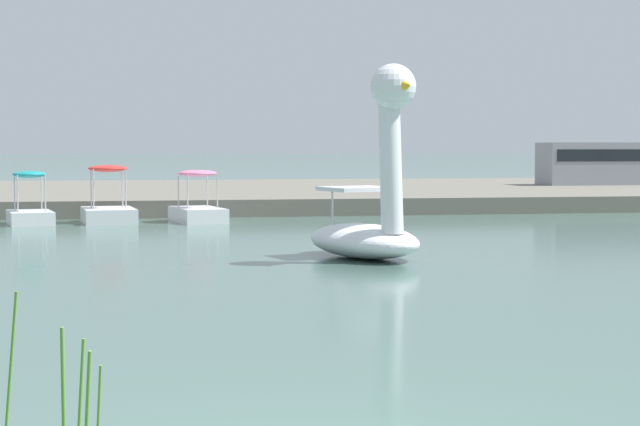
{
  "coord_description": "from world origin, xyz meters",
  "views": [
    {
      "loc": [
        -1.33,
        -6.63,
        2.18
      ],
      "look_at": [
        2.86,
        15.96,
        0.77
      ],
      "focal_mm": 61.03,
      "sensor_mm": 36.0,
      "label": 1
    }
  ],
  "objects_px": {
    "pedal_boat_red": "(109,208)",
    "parked_van": "(598,162)",
    "pedal_boat_pink": "(198,206)",
    "pedal_boat_teal": "(30,209)",
    "swan_boat": "(371,209)"
  },
  "relations": [
    {
      "from": "pedal_boat_teal",
      "to": "parked_van",
      "type": "relative_size",
      "value": 0.41
    },
    {
      "from": "pedal_boat_red",
      "to": "parked_van",
      "type": "distance_m",
      "value": 23.87
    },
    {
      "from": "swan_boat",
      "to": "pedal_boat_red",
      "type": "relative_size",
      "value": 1.52
    },
    {
      "from": "swan_boat",
      "to": "pedal_boat_red",
      "type": "xyz_separation_m",
      "value": [
        -5.08,
        11.11,
        -0.55
      ]
    },
    {
      "from": "pedal_boat_pink",
      "to": "pedal_boat_teal",
      "type": "distance_m",
      "value": 4.69
    },
    {
      "from": "pedal_boat_pink",
      "to": "swan_boat",
      "type": "bearing_deg",
      "value": -76.89
    },
    {
      "from": "pedal_boat_teal",
      "to": "pedal_boat_pink",
      "type": "bearing_deg",
      "value": 0.72
    },
    {
      "from": "pedal_boat_pink",
      "to": "parked_van",
      "type": "relative_size",
      "value": 0.49
    },
    {
      "from": "pedal_boat_pink",
      "to": "pedal_boat_red",
      "type": "relative_size",
      "value": 1.01
    },
    {
      "from": "pedal_boat_pink",
      "to": "pedal_boat_red",
      "type": "distance_m",
      "value": 2.54
    },
    {
      "from": "pedal_boat_teal",
      "to": "parked_van",
      "type": "height_order",
      "value": "parked_van"
    },
    {
      "from": "pedal_boat_teal",
      "to": "parked_van",
      "type": "xyz_separation_m",
      "value": [
        22.68,
        12.34,
        1.08
      ]
    },
    {
      "from": "swan_boat",
      "to": "pedal_boat_red",
      "type": "bearing_deg",
      "value": 114.58
    },
    {
      "from": "parked_van",
      "to": "pedal_boat_red",
      "type": "bearing_deg",
      "value": -149.4
    },
    {
      "from": "swan_boat",
      "to": "parked_van",
      "type": "xyz_separation_m",
      "value": [
        15.44,
        23.25,
        0.55
      ]
    }
  ]
}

